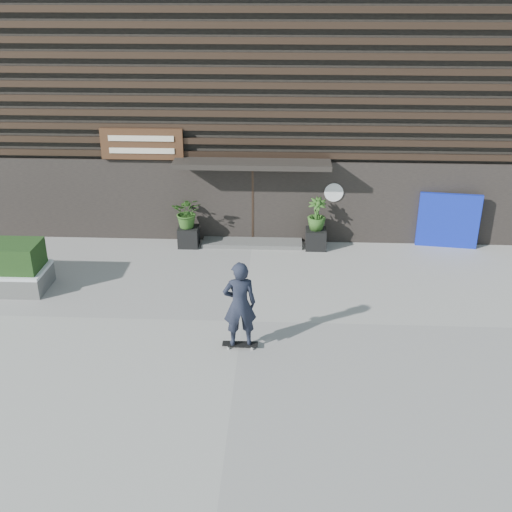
{
  "coord_description": "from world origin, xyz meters",
  "views": [
    {
      "loc": [
        0.92,
        -12.56,
        7.41
      ],
      "look_at": [
        0.27,
        1.32,
        1.1
      ],
      "focal_mm": 43.28,
      "sensor_mm": 36.0,
      "label": 1
    }
  ],
  "objects_px": {
    "planter_pot_right": "(316,239)",
    "skateboarder": "(240,304)",
    "planter_pot_left": "(189,236)",
    "blue_tarp": "(448,221)"
  },
  "relations": [
    {
      "from": "planter_pot_right",
      "to": "skateboarder",
      "type": "height_order",
      "value": "skateboarder"
    },
    {
      "from": "planter_pot_right",
      "to": "skateboarder",
      "type": "xyz_separation_m",
      "value": [
        -1.87,
        -5.51,
        0.77
      ]
    },
    {
      "from": "planter_pot_left",
      "to": "blue_tarp",
      "type": "distance_m",
      "value": 7.73
    },
    {
      "from": "planter_pot_right",
      "to": "blue_tarp",
      "type": "bearing_deg",
      "value": 4.39
    },
    {
      "from": "blue_tarp",
      "to": "skateboarder",
      "type": "bearing_deg",
      "value": -127.86
    },
    {
      "from": "planter_pot_left",
      "to": "skateboarder",
      "type": "height_order",
      "value": "skateboarder"
    },
    {
      "from": "blue_tarp",
      "to": "planter_pot_right",
      "type": "bearing_deg",
      "value": -168.67
    },
    {
      "from": "planter_pot_right",
      "to": "planter_pot_left",
      "type": "bearing_deg",
      "value": 180.0
    },
    {
      "from": "planter_pot_left",
      "to": "skateboarder",
      "type": "relative_size",
      "value": 0.29
    },
    {
      "from": "planter_pot_left",
      "to": "blue_tarp",
      "type": "xyz_separation_m",
      "value": [
        7.71,
        0.3,
        0.53
      ]
    }
  ]
}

